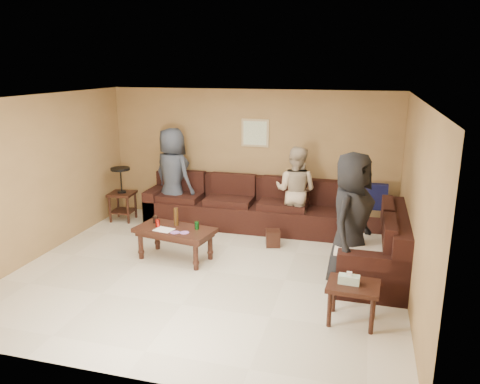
# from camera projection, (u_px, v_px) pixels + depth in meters

# --- Properties ---
(room) EXTENTS (5.60, 5.50, 2.50)m
(room) POSITION_uv_depth(u_px,v_px,m) (206.00, 160.00, 6.43)
(room) COLOR beige
(room) RESTS_ON ground
(sectional_sofa) EXTENTS (4.65, 2.90, 0.97)m
(sectional_sofa) POSITION_uv_depth(u_px,v_px,m) (282.00, 222.00, 7.99)
(sectional_sofa) COLOR black
(sectional_sofa) RESTS_ON ground
(coffee_table) EXTENTS (1.29, 0.80, 0.79)m
(coffee_table) POSITION_uv_depth(u_px,v_px,m) (175.00, 233.00, 7.20)
(coffee_table) COLOR #331811
(coffee_table) RESTS_ON ground
(end_table_left) EXTENTS (0.49, 0.49, 1.04)m
(end_table_left) POSITION_uv_depth(u_px,v_px,m) (122.00, 193.00, 8.99)
(end_table_left) COLOR #331811
(end_table_left) RESTS_ON ground
(side_table_right) EXTENTS (0.62, 0.52, 0.63)m
(side_table_right) POSITION_uv_depth(u_px,v_px,m) (352.00, 289.00, 5.41)
(side_table_right) COLOR #331811
(side_table_right) RESTS_ON ground
(waste_bin) EXTENTS (0.28, 0.28, 0.28)m
(waste_bin) POSITION_uv_depth(u_px,v_px,m) (273.00, 238.00, 7.79)
(waste_bin) COLOR #331811
(waste_bin) RESTS_ON ground
(wall_art) EXTENTS (0.52, 0.04, 0.52)m
(wall_art) POSITION_uv_depth(u_px,v_px,m) (255.00, 133.00, 8.70)
(wall_art) COLOR tan
(wall_art) RESTS_ON ground
(person_left) EXTENTS (1.04, 0.88, 1.80)m
(person_left) POSITION_uv_depth(u_px,v_px,m) (173.00, 176.00, 8.84)
(person_left) COLOR #313845
(person_left) RESTS_ON ground
(person_middle) EXTENTS (0.88, 0.75, 1.58)m
(person_middle) POSITION_uv_depth(u_px,v_px,m) (296.00, 191.00, 8.21)
(person_middle) COLOR #C2AD90
(person_middle) RESTS_ON ground
(person_right) EXTENTS (0.84, 1.04, 1.85)m
(person_right) POSITION_uv_depth(u_px,v_px,m) (351.00, 220.00, 6.27)
(person_right) COLOR black
(person_right) RESTS_ON ground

